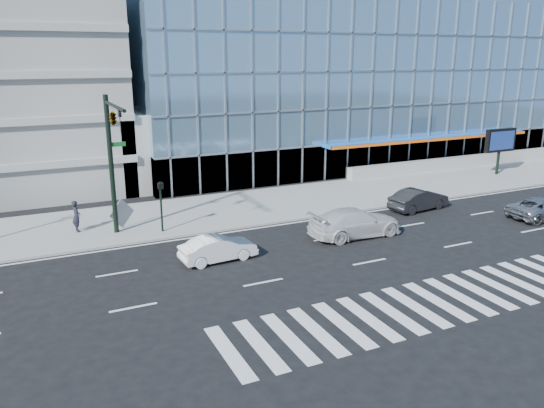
{
  "coord_description": "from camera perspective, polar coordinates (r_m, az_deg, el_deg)",
  "views": [
    {
      "loc": [
        -15.37,
        -24.82,
        10.22
      ],
      "look_at": [
        -2.24,
        3.0,
        1.58
      ],
      "focal_mm": 35.0,
      "sensor_mm": 36.0,
      "label": 1
    }
  ],
  "objects": [
    {
      "name": "ground",
      "position": [
        30.93,
        6.15,
        -3.7
      ],
      "size": [
        160.0,
        160.0,
        0.0
      ],
      "primitive_type": "plane",
      "color": "black",
      "rests_on": "ground"
    },
    {
      "name": "silver_suv",
      "position": [
        38.56,
        27.13,
        -0.41
      ],
      "size": [
        4.91,
        2.34,
        1.35
      ],
      "primitive_type": "imported",
      "rotation": [
        0.0,
        0.0,
        1.55
      ],
      "color": "#A9A9AD",
      "rests_on": "ground"
    },
    {
      "name": "theatre_building",
      "position": [
        58.76,
        4.88,
        12.98
      ],
      "size": [
        42.0,
        26.0,
        15.0
      ],
      "primitive_type": "cube",
      "color": "#719CBD",
      "rests_on": "ground"
    },
    {
      "name": "ramp_block",
      "position": [
        44.42,
        -12.82,
        5.94
      ],
      "size": [
        6.0,
        8.0,
        6.0
      ],
      "primitive_type": "cube",
      "color": "gray",
      "rests_on": "ground"
    },
    {
      "name": "retaining_wall",
      "position": [
        54.48,
        21.68,
        4.46
      ],
      "size": [
        30.0,
        0.8,
        1.0
      ],
      "primitive_type": "cube",
      "color": "gray",
      "rests_on": "sidewalk"
    },
    {
      "name": "tilted_panel",
      "position": [
        33.15,
        -15.86,
        -0.95
      ],
      "size": [
        1.63,
        0.95,
        1.84
      ],
      "primitive_type": "cube",
      "rotation": [
        0.0,
        0.83,
        0.51
      ],
      "color": "gray",
      "rests_on": "sidewalk"
    },
    {
      "name": "traffic_signal",
      "position": [
        29.98,
        -16.78,
        7.25
      ],
      "size": [
        1.14,
        5.74,
        8.0
      ],
      "color": "black",
      "rests_on": "sidewalk"
    },
    {
      "name": "white_suv",
      "position": [
        31.29,
        8.94,
        -1.98
      ],
      "size": [
        5.71,
        2.35,
        1.65
      ],
      "primitive_type": "imported",
      "rotation": [
        0.0,
        0.0,
        1.57
      ],
      "color": "silver",
      "rests_on": "ground"
    },
    {
      "name": "white_sedan",
      "position": [
        27.45,
        -5.8,
        -4.78
      ],
      "size": [
        4.09,
        1.67,
        1.32
      ],
      "primitive_type": "imported",
      "rotation": [
        0.0,
        0.0,
        1.64
      ],
      "color": "white",
      "rests_on": "ground"
    },
    {
      "name": "pedestrian",
      "position": [
        33.29,
        -20.31,
        -1.23
      ],
      "size": [
        0.55,
        0.75,
        1.89
      ],
      "primitive_type": "imported",
      "rotation": [
        0.0,
        0.0,
        1.73
      ],
      "color": "black",
      "rests_on": "sidewalk"
    },
    {
      "name": "sidewalk",
      "position": [
        37.63,
        -0.16,
        0.05
      ],
      "size": [
        120.0,
        8.0,
        0.15
      ],
      "primitive_type": "cube",
      "color": "gray",
      "rests_on": "ground"
    },
    {
      "name": "ped_signal_post",
      "position": [
        31.59,
        -11.85,
        0.53
      ],
      "size": [
        0.3,
        0.33,
        3.0
      ],
      "color": "black",
      "rests_on": "sidewalk"
    },
    {
      "name": "dark_sedan",
      "position": [
        37.54,
        15.49,
        0.47
      ],
      "size": [
        4.64,
        2.15,
        1.47
      ],
      "primitive_type": "imported",
      "rotation": [
        0.0,
        0.0,
        1.71
      ],
      "color": "black",
      "rests_on": "ground"
    },
    {
      "name": "marquee_sign",
      "position": [
        50.24,
        23.34,
        6.22
      ],
      "size": [
        3.2,
        0.43,
        4.0
      ],
      "color": "black",
      "rests_on": "sidewalk"
    }
  ]
}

